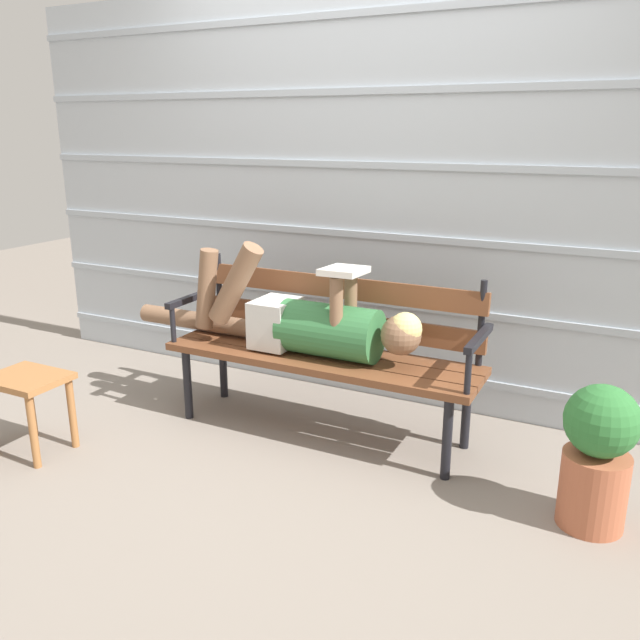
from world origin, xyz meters
name	(u,v)px	position (x,y,z in m)	size (l,w,h in m)	color
ground_plane	(313,438)	(0.00, 0.00, 0.00)	(12.00, 12.00, 0.00)	gray
house_siding	(370,200)	(0.00, 0.70, 1.13)	(4.58, 0.08, 2.26)	#B2BCC6
park_bench	(326,342)	(0.00, 0.15, 0.47)	(1.61, 0.44, 0.84)	brown
reclining_person	(304,322)	(-0.09, 0.08, 0.58)	(1.68, 0.27, 0.55)	#33703D
footstool	(29,393)	(-1.15, -0.72, 0.30)	(0.36, 0.29, 0.39)	#9E6638
potted_plant	(598,454)	(1.32, -0.17, 0.31)	(0.28, 0.28, 0.59)	#AD5B3D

